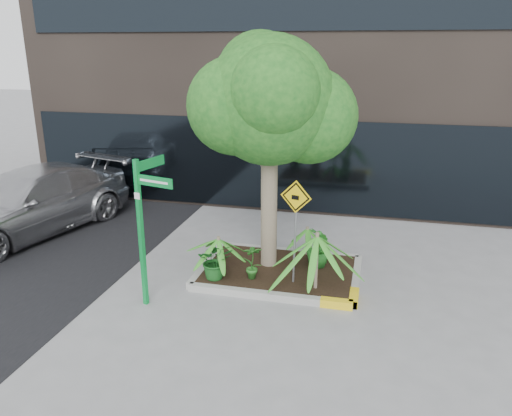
% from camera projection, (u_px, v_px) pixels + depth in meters
% --- Properties ---
extents(ground, '(80.00, 80.00, 0.00)m').
position_uv_depth(ground, '(267.00, 280.00, 10.34)').
color(ground, gray).
rests_on(ground, ground).
extents(planter, '(3.35, 2.36, 0.15)m').
position_uv_depth(planter, '(280.00, 271.00, 10.51)').
color(planter, '#9E9E99').
rests_on(planter, ground).
extents(tree, '(3.30, 2.93, 4.95)m').
position_uv_depth(tree, '(270.00, 101.00, 9.72)').
color(tree, gray).
rests_on(tree, ground).
extents(palm_front, '(1.29, 1.29, 1.44)m').
position_uv_depth(palm_front, '(317.00, 236.00, 9.36)').
color(palm_front, gray).
rests_on(palm_front, ground).
extents(palm_left, '(0.92, 0.92, 1.03)m').
position_uv_depth(palm_left, '(219.00, 239.00, 10.05)').
color(palm_left, gray).
rests_on(palm_left, ground).
extents(palm_back, '(0.74, 0.74, 0.82)m').
position_uv_depth(palm_back, '(307.00, 229.00, 11.07)').
color(palm_back, gray).
rests_on(palm_back, ground).
extents(parked_car, '(3.75, 6.03, 1.63)m').
position_uv_depth(parked_car, '(29.00, 202.00, 12.75)').
color(parked_car, '#AEAEB3').
rests_on(parked_car, ground).
extents(shrub_a, '(0.89, 0.89, 0.78)m').
position_uv_depth(shrub_a, '(216.00, 260.00, 9.98)').
color(shrub_a, '#17521B').
rests_on(shrub_a, planter).
extents(shrub_b, '(0.62, 0.62, 0.84)m').
position_uv_depth(shrub_b, '(318.00, 248.00, 10.52)').
color(shrub_b, '#1F6A20').
rests_on(shrub_b, planter).
extents(shrub_c, '(0.49, 0.49, 0.74)m').
position_uv_depth(shrub_c, '(253.00, 261.00, 9.97)').
color(shrub_c, '#266820').
rests_on(shrub_c, planter).
extents(shrub_d, '(0.56, 0.56, 0.76)m').
position_uv_depth(shrub_d, '(323.00, 247.00, 10.66)').
color(shrub_d, '#23671E').
rests_on(shrub_d, planter).
extents(street_sign_post, '(0.80, 0.94, 2.78)m').
position_uv_depth(street_sign_post, '(144.00, 217.00, 8.89)').
color(street_sign_post, '#0D923A').
rests_on(street_sign_post, ground).
extents(cattle_sign, '(0.62, 0.19, 2.09)m').
position_uv_depth(cattle_sign, '(296.00, 214.00, 9.52)').
color(cattle_sign, slate).
rests_on(cattle_sign, ground).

